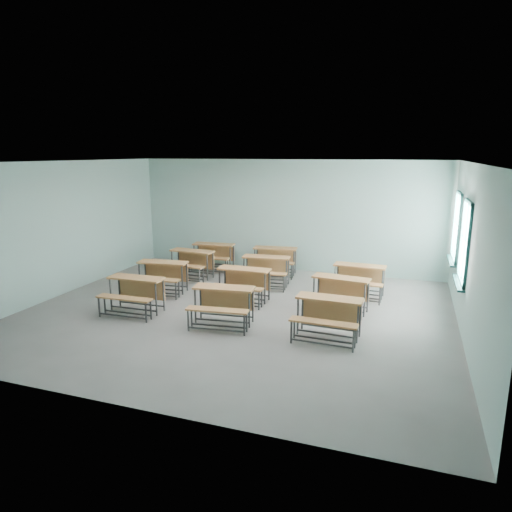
# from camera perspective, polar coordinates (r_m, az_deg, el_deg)

# --- Properties ---
(room) EXTENTS (9.04, 8.04, 3.24)m
(room) POSITION_cam_1_polar(r_m,az_deg,el_deg) (9.56, -2.04, 2.02)
(room) COLOR slate
(room) RESTS_ON ground
(desk_unit_r0c0) EXTENTS (1.24, 0.85, 0.76)m
(desk_unit_r0c0) POSITION_cam_1_polar(r_m,az_deg,el_deg) (10.16, -15.01, -4.08)
(desk_unit_r0c0) COLOR #9E6739
(desk_unit_r0c0) RESTS_ON ground
(desk_unit_r0c1) EXTENTS (1.31, 0.96, 0.76)m
(desk_unit_r0c1) POSITION_cam_1_polar(r_m,az_deg,el_deg) (9.15, -4.20, -5.55)
(desk_unit_r0c1) COLOR #9E6739
(desk_unit_r0c1) RESTS_ON ground
(desk_unit_r0c2) EXTENTS (1.25, 0.86, 0.76)m
(desk_unit_r0c2) POSITION_cam_1_polar(r_m,az_deg,el_deg) (8.59, 8.98, -6.92)
(desk_unit_r0c2) COLOR #9E6739
(desk_unit_r0c2) RESTS_ON ground
(desk_unit_r1c0) EXTENTS (1.31, 0.95, 0.76)m
(desk_unit_r1c0) POSITION_cam_1_polar(r_m,az_deg,el_deg) (11.43, -11.76, -2.03)
(desk_unit_r1c0) COLOR #9E6739
(desk_unit_r1c0) RESTS_ON ground
(desk_unit_r1c1) EXTENTS (1.22, 0.82, 0.76)m
(desk_unit_r1c1) POSITION_cam_1_polar(r_m,az_deg,el_deg) (10.55, -1.68, -3.01)
(desk_unit_r1c1) COLOR #9E6739
(desk_unit_r1c1) RESTS_ON ground
(desk_unit_r1c2) EXTENTS (1.31, 0.96, 0.76)m
(desk_unit_r1c2) POSITION_cam_1_polar(r_m,az_deg,el_deg) (9.98, 10.38, -4.16)
(desk_unit_r1c2) COLOR #9E6739
(desk_unit_r1c2) RESTS_ON ground
(desk_unit_r2c0) EXTENTS (1.28, 0.91, 0.76)m
(desk_unit_r2c0) POSITION_cam_1_polar(r_m,az_deg,el_deg) (12.62, -8.22, -0.49)
(desk_unit_r2c0) COLOR #9E6739
(desk_unit_r2c0) RESTS_ON ground
(desk_unit_r2c1) EXTENTS (1.30, 0.95, 0.76)m
(desk_unit_r2c1) POSITION_cam_1_polar(r_m,az_deg,el_deg) (11.76, 1.18, -1.34)
(desk_unit_r2c1) COLOR #9E6739
(desk_unit_r2c1) RESTS_ON ground
(desk_unit_r2c2) EXTENTS (1.25, 0.87, 0.76)m
(desk_unit_r2c2) POSITION_cam_1_polar(r_m,az_deg,el_deg) (11.15, 12.71, -2.46)
(desk_unit_r2c2) COLOR #9E6739
(desk_unit_r2c2) RESTS_ON ground
(desk_unit_r3c0) EXTENTS (1.28, 0.91, 0.76)m
(desk_unit_r3c0) POSITION_cam_1_polar(r_m,az_deg,el_deg) (13.46, -5.46, 0.42)
(desk_unit_r3c0) COLOR #9E6739
(desk_unit_r3c0) RESTS_ON ground
(desk_unit_r3c1) EXTENTS (1.30, 0.95, 0.76)m
(desk_unit_r3c1) POSITION_cam_1_polar(r_m,az_deg,el_deg) (12.87, 2.32, -0.11)
(desk_unit_r3c1) COLOR #9E6739
(desk_unit_r3c1) RESTS_ON ground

